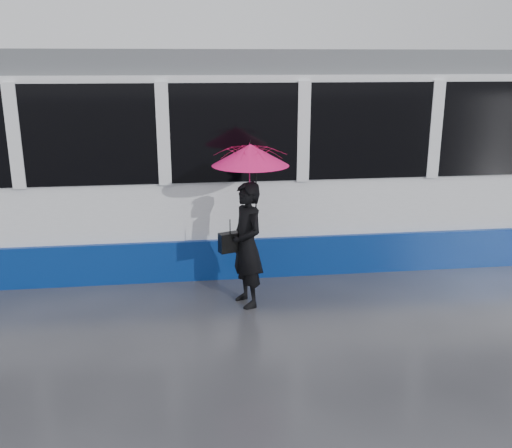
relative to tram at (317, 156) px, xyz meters
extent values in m
plane|color=#2A2A2F|center=(-1.43, -2.50, -1.64)|extent=(90.00, 90.00, 0.00)
cube|color=#3F3D38|center=(-1.43, -0.72, -1.63)|extent=(34.00, 0.07, 0.02)
cube|color=#3F3D38|center=(-1.43, 0.72, -1.63)|extent=(34.00, 0.07, 0.02)
cube|color=white|center=(0.00, 0.00, -0.11)|extent=(24.00, 2.40, 2.95)
cube|color=navy|center=(0.00, 0.00, -1.33)|extent=(24.00, 2.56, 0.62)
cube|color=black|center=(0.00, 0.00, 0.56)|extent=(23.00, 2.48, 1.40)
cube|color=#5A5E62|center=(0.00, 0.00, 1.54)|extent=(23.60, 2.20, 0.35)
imported|color=black|center=(-1.44, -2.20, -0.79)|extent=(0.59, 0.72, 1.69)
imported|color=#F71472|center=(-1.39, -2.20, 0.14)|extent=(1.18, 1.20, 0.85)
cone|color=#F71472|center=(-1.39, -2.20, 0.41)|extent=(1.27, 1.27, 0.27)
cylinder|color=black|center=(-1.39, -2.20, 0.57)|extent=(0.01, 0.01, 0.06)
cylinder|color=black|center=(-1.31, -2.18, -0.17)|extent=(0.02, 0.02, 0.74)
cube|color=black|center=(-1.66, -2.18, -0.75)|extent=(0.33, 0.23, 0.26)
cylinder|color=black|center=(-1.66, -2.18, -0.53)|extent=(0.01, 0.01, 0.18)
camera|label=1|loc=(-2.24, -9.33, 1.57)|focal=40.00mm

